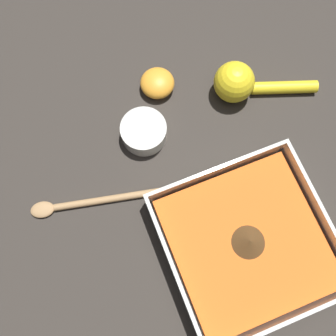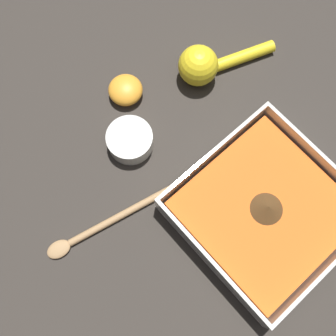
# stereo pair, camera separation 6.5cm
# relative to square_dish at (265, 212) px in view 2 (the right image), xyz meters

# --- Properties ---
(ground_plane) EXTENTS (4.00, 4.00, 0.00)m
(ground_plane) POSITION_rel_square_dish_xyz_m (0.03, -0.02, -0.02)
(ground_plane) COLOR #332D28
(square_dish) EXTENTS (0.25, 0.25, 0.06)m
(square_dish) POSITION_rel_square_dish_xyz_m (0.00, 0.00, 0.00)
(square_dish) COLOR silver
(square_dish) RESTS_ON ground_plane
(spice_bowl) EXTENTS (0.08, 0.08, 0.04)m
(spice_bowl) POSITION_rel_square_dish_xyz_m (0.08, -0.24, -0.00)
(spice_bowl) COLOR silver
(spice_bowl) RESTS_ON ground_plane
(lemon_squeezer) EXTENTS (0.19, 0.10, 0.07)m
(lemon_squeezer) POSITION_rel_square_dish_xyz_m (-0.11, -0.26, 0.01)
(lemon_squeezer) COLOR yellow
(lemon_squeezer) RESTS_ON ground_plane
(lemon_half) EXTENTS (0.06, 0.06, 0.03)m
(lemon_half) POSITION_rel_square_dish_xyz_m (0.02, -0.32, -0.00)
(lemon_half) COLOR orange
(lemon_half) RESTS_ON ground_plane
(wooden_spoon) EXTENTS (0.24, 0.07, 0.01)m
(wooden_spoon) POSITION_rel_square_dish_xyz_m (0.21, -0.16, -0.01)
(wooden_spoon) COLOR tan
(wooden_spoon) RESTS_ON ground_plane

